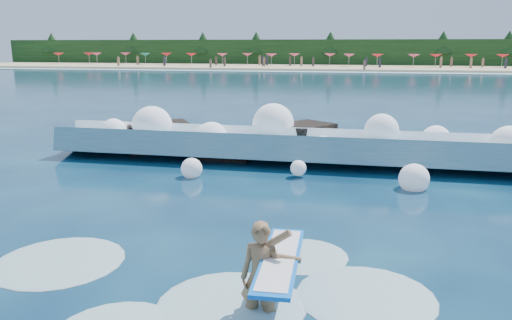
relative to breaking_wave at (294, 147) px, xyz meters
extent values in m
plane|color=#07203E|center=(-1.77, -7.21, -0.52)|extent=(200.00, 200.00, 0.00)
cube|color=tan|center=(-1.77, 70.79, -0.32)|extent=(140.00, 20.00, 0.40)
cube|color=silver|center=(-1.77, 59.79, -0.48)|extent=(140.00, 5.00, 0.08)
cube|color=black|center=(-1.77, 80.79, 1.98)|extent=(140.00, 4.00, 5.00)
cube|color=teal|center=(0.00, -0.16, -0.09)|extent=(17.22, 2.62, 1.44)
cube|color=white|center=(0.00, 0.64, 0.34)|extent=(17.22, 1.21, 0.67)
cube|color=black|center=(-5.46, 0.75, -0.08)|extent=(2.93, 2.74, 1.27)
cube|color=black|center=(-2.46, -0.05, -0.18)|extent=(1.77, 1.37, 0.98)
cube|color=black|center=(0.24, 1.15, -0.04)|extent=(2.41, 2.50, 1.37)
imported|color=olive|center=(0.91, -10.39, 0.06)|extent=(0.66, 0.44, 1.77)
cube|color=#0E71F1|center=(1.19, -10.34, 0.37)|extent=(0.66, 2.45, 0.06)
cube|color=white|center=(1.19, -10.34, 0.39)|extent=(0.55, 2.24, 0.06)
sphere|color=white|center=(-6.70, -0.45, 0.40)|extent=(0.93, 0.93, 0.93)
sphere|color=white|center=(-5.35, -0.02, 0.55)|extent=(1.52, 1.52, 1.52)
sphere|color=white|center=(-3.03, -0.06, 0.16)|extent=(1.27, 1.27, 1.27)
sphere|color=white|center=(-0.87, 0.61, 0.68)|extent=(1.54, 1.54, 1.54)
sphere|color=white|center=(1.05, -0.50, 0.08)|extent=(0.87, 0.87, 0.87)
sphere|color=white|center=(2.98, 0.09, 0.66)|extent=(1.17, 1.17, 1.17)
sphere|color=white|center=(4.84, 0.56, 0.33)|extent=(1.00, 1.00, 1.00)
sphere|color=white|center=(6.88, -0.52, 0.46)|extent=(1.18, 1.18, 1.18)
sphere|color=white|center=(-2.84, -2.87, -0.25)|extent=(0.67, 0.67, 0.67)
sphere|color=white|center=(0.44, -2.21, -0.23)|extent=(0.50, 0.50, 0.50)
sphere|color=white|center=(3.85, -2.80, -0.22)|extent=(0.88, 0.88, 0.88)
ellipsoid|color=silver|center=(0.39, -10.29, -0.52)|extent=(2.42, 2.42, 0.12)
ellipsoid|color=silver|center=(2.49, -9.55, -0.52)|extent=(2.33, 2.33, 0.12)
ellipsoid|color=silver|center=(-3.25, -9.37, -0.52)|extent=(2.47, 2.47, 0.12)
ellipsoid|color=silver|center=(1.30, -8.13, -0.52)|extent=(1.77, 1.77, 0.09)
cone|color=red|center=(-55.61, 71.14, 1.73)|extent=(2.00, 2.00, 0.50)
cone|color=red|center=(-50.51, 73.47, 1.73)|extent=(2.00, 2.00, 0.50)
cone|color=#DC406E|center=(-48.61, 73.07, 1.73)|extent=(2.00, 2.00, 0.50)
cone|color=#DC406E|center=(-43.58, 75.20, 1.73)|extent=(2.00, 2.00, 0.50)
cone|color=#137870|center=(-38.03, 72.09, 1.73)|extent=(2.00, 2.00, 0.50)
cone|color=red|center=(-34.36, 73.46, 1.73)|extent=(2.00, 2.00, 0.50)
cone|color=red|center=(-29.01, 72.39, 1.73)|extent=(2.00, 2.00, 0.50)
cone|color=#DC406E|center=(-22.90, 71.72, 1.73)|extent=(2.00, 2.00, 0.50)
cone|color=#DC406E|center=(-18.91, 74.67, 1.73)|extent=(2.00, 2.00, 0.50)
cone|color=#DC406E|center=(-13.60, 70.36, 1.73)|extent=(2.00, 2.00, 0.50)
cone|color=#DC406E|center=(-9.93, 73.33, 1.73)|extent=(2.00, 2.00, 0.50)
cone|color=#DC406E|center=(-3.68, 73.77, 1.73)|extent=(2.00, 2.00, 0.50)
cone|color=#DC406E|center=(-0.24, 71.22, 1.73)|extent=(2.00, 2.00, 0.50)
cone|color=red|center=(4.46, 70.89, 1.73)|extent=(2.00, 2.00, 0.50)
cone|color=#DC406E|center=(10.33, 70.63, 1.73)|extent=(2.00, 2.00, 0.50)
cone|color=red|center=(14.01, 72.21, 1.73)|extent=(2.00, 2.00, 0.50)
cone|color=red|center=(19.68, 72.99, 1.73)|extent=(2.00, 2.00, 0.50)
cone|color=red|center=(24.52, 72.84, 1.73)|extent=(2.00, 2.00, 0.50)
cube|color=#3F332D|center=(-23.03, 73.90, 0.68)|extent=(0.35, 0.22, 1.60)
cube|color=#8C664C|center=(-32.24, 62.35, 0.37)|extent=(0.35, 0.22, 1.61)
cube|color=#262633|center=(-21.99, 71.21, 0.61)|extent=(0.35, 0.22, 1.45)
cube|color=brown|center=(2.38, 60.92, 0.30)|extent=(0.35, 0.22, 1.48)
cube|color=#3F332D|center=(2.74, 74.69, 0.63)|extent=(0.35, 0.22, 1.49)
cube|color=#8C664C|center=(-21.52, 70.15, 0.68)|extent=(0.35, 0.22, 1.60)
cube|color=brown|center=(-18.56, 70.79, 0.57)|extent=(0.35, 0.22, 1.38)
cube|color=#3F332D|center=(-22.72, 61.69, 0.27)|extent=(0.35, 0.22, 1.42)
cube|color=#262633|center=(-43.07, 72.59, 0.65)|extent=(0.35, 0.22, 1.53)
cube|color=#3F332D|center=(5.78, 64.52, 0.58)|extent=(0.35, 0.22, 1.39)
cube|color=#8C664C|center=(-36.26, 67.52, 0.64)|extent=(0.35, 0.22, 1.51)
cube|color=#3F332D|center=(-17.74, 61.81, 0.32)|extent=(0.35, 0.22, 1.51)
cube|color=#8C664C|center=(9.10, 70.65, 0.58)|extent=(0.35, 0.22, 1.39)
cube|color=#262633|center=(-24.16, 67.87, 0.61)|extent=(0.35, 0.22, 1.46)
cube|color=brown|center=(-10.51, 71.93, 0.57)|extent=(0.35, 0.22, 1.37)
cube|color=#3F332D|center=(-22.32, 71.49, 0.61)|extent=(0.35, 0.22, 1.46)
cube|color=#262633|center=(-51.05, 69.96, 0.66)|extent=(0.35, 0.22, 1.55)
cube|color=brown|center=(-11.04, 69.85, 0.63)|extent=(0.35, 0.22, 1.50)
cube|color=#3F332D|center=(19.33, 64.20, 0.58)|extent=(0.35, 0.22, 1.40)
cube|color=#8C664C|center=(-20.12, 65.30, 0.57)|extent=(0.35, 0.22, 1.38)
cube|color=#262633|center=(-8.19, 69.62, 0.69)|extent=(0.35, 0.22, 1.61)
camera|label=1|loc=(2.29, -17.25, 3.54)|focal=35.00mm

